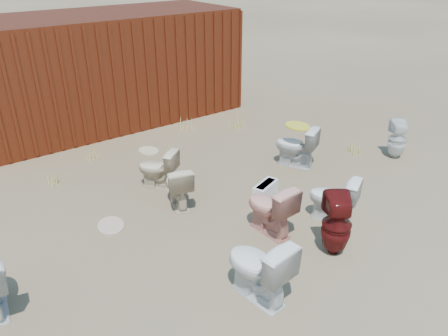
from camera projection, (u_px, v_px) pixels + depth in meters
ground at (247, 214)px, 6.68m from camera, size 100.00×100.00×0.00m
shipping_container at (103, 69)px, 9.87m from camera, size 6.00×2.40×2.40m
toilet_front_pink at (270, 208)px, 6.10m from camera, size 0.48×0.79×0.78m
toilet_front_c at (258, 268)px, 4.91m from camera, size 0.56×0.88×0.85m
toilet_front_maroon at (337, 225)px, 5.66m from camera, size 0.55×0.55×0.86m
toilet_front_e at (333, 199)px, 6.39m from camera, size 0.67×0.81×0.72m
toilet_back_beige_left at (158, 169)px, 7.29m from camera, size 0.72×0.77×0.69m
toilet_back_beige_right at (178, 185)px, 6.77m from camera, size 0.58×0.78×0.70m
toilet_back_yellowlid at (296, 146)px, 8.00m from camera, size 0.72×0.88×0.78m
toilet_back_e at (397, 139)px, 8.34m from camera, size 0.48×0.48×0.75m
yellow_lid at (297, 126)px, 7.82m from camera, size 0.39×0.49×0.02m
loose_tank at (265, 193)px, 6.90m from camera, size 0.54×0.35×0.35m
loose_lid_near at (111, 226)px, 6.38m from camera, size 0.49×0.57×0.02m
loose_lid_far at (149, 151)px, 8.74m from camera, size 0.42×0.52×0.02m
weed_clump_a at (53, 175)px, 7.52m from camera, size 0.36×0.36×0.29m
weed_clump_b at (173, 150)px, 8.43m from camera, size 0.32×0.32×0.29m
weed_clump_c at (234, 120)px, 9.91m from camera, size 0.36×0.36×0.32m
weed_clump_d at (92, 153)px, 8.38m from camera, size 0.30×0.30×0.25m
weed_clump_e at (187, 124)px, 9.72m from camera, size 0.34×0.34×0.28m
weed_clump_f at (354, 147)px, 8.63m from camera, size 0.28×0.28×0.25m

